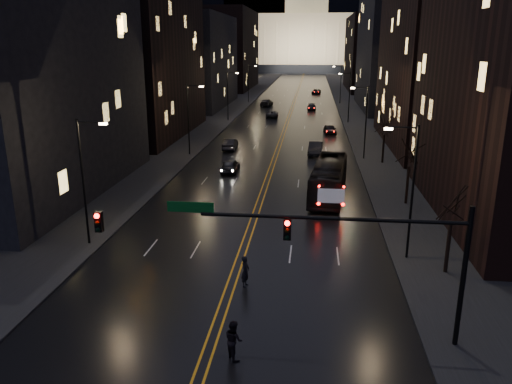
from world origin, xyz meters
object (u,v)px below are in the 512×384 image
(traffic_signal, at_px, (340,242))
(oncoming_car_b, at_px, (230,144))
(bus, at_px, (329,179))
(pedestrian_b, at_px, (234,340))
(receding_car_a, at_px, (316,148))
(oncoming_car_a, at_px, (230,166))
(pedestrian_a, at_px, (245,271))

(traffic_signal, distance_m, oncoming_car_b, 46.10)
(traffic_signal, xyz_separation_m, oncoming_car_b, (-12.31, 44.21, -4.35))
(bus, distance_m, pedestrian_b, 26.53)
(oncoming_car_b, bearing_deg, pedestrian_b, 98.84)
(traffic_signal, height_order, oncoming_car_b, traffic_signal)
(traffic_signal, relative_size, receding_car_a, 3.46)
(receding_car_a, bearing_deg, oncoming_car_a, -128.40)
(pedestrian_b, bearing_deg, bus, -46.85)
(bus, bearing_deg, oncoming_car_a, 149.45)
(oncoming_car_a, distance_m, pedestrian_a, 27.45)
(traffic_signal, height_order, bus, traffic_signal)
(oncoming_car_b, bearing_deg, bus, 121.49)
(oncoming_car_a, distance_m, pedestrian_b, 34.40)
(oncoming_car_b, relative_size, pedestrian_b, 2.43)
(oncoming_car_a, bearing_deg, oncoming_car_b, -80.81)
(oncoming_car_b, height_order, pedestrian_a, pedestrian_a)
(receding_car_a, relative_size, pedestrian_b, 2.66)
(traffic_signal, distance_m, receding_car_a, 42.56)
(traffic_signal, xyz_separation_m, oncoming_car_a, (-10.33, 31.93, -4.36))
(oncoming_car_a, relative_size, pedestrian_b, 2.33)
(pedestrian_b, bearing_deg, oncoming_car_a, -26.54)
(traffic_signal, bearing_deg, pedestrian_a, 135.18)
(oncoming_car_a, distance_m, oncoming_car_b, 12.44)
(bus, height_order, receding_car_a, bus)
(traffic_signal, bearing_deg, oncoming_car_a, 107.93)
(pedestrian_a, bearing_deg, bus, -3.52)
(bus, distance_m, oncoming_car_a, 13.28)
(oncoming_car_a, bearing_deg, traffic_signal, 107.98)
(pedestrian_b, bearing_deg, oncoming_car_b, -26.64)
(receding_car_a, bearing_deg, pedestrian_b, -90.89)
(pedestrian_a, height_order, pedestrian_b, pedestrian_a)
(pedestrian_b, bearing_deg, receding_car_a, -40.99)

